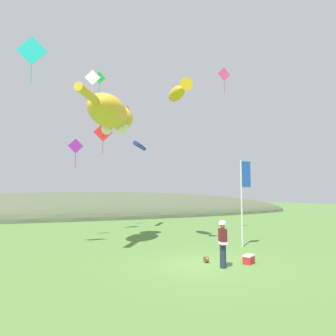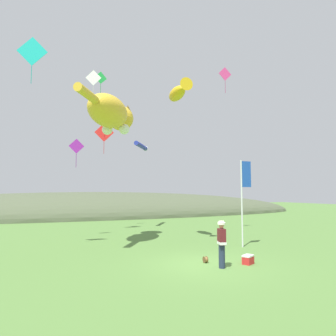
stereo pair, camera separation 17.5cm
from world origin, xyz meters
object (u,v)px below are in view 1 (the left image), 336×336
(festival_attendant, at_px, (223,242))
(kite_tube_streamer, at_px, (140,146))
(picnic_cooler, at_px, (249,259))
(kite_diamond_red, at_px, (103,132))
(festival_banner_pole, at_px, (244,190))
(kite_giant_cat, at_px, (111,114))
(kite_fish_windsock, at_px, (178,92))
(kite_diamond_teal, at_px, (32,51))
(kite_diamond_violet, at_px, (76,146))
(kite_diamond_pink, at_px, (224,74))
(kite_spool, at_px, (206,259))
(kite_diamond_green, at_px, (100,78))
(kite_diamond_white, at_px, (92,78))

(festival_attendant, height_order, kite_tube_streamer, kite_tube_streamer)
(picnic_cooler, bearing_deg, kite_diamond_red, 107.47)
(festival_attendant, distance_m, festival_banner_pole, 5.32)
(festival_attendant, xyz_separation_m, kite_giant_cat, (-2.98, 6.70, 6.37))
(kite_fish_windsock, distance_m, kite_tube_streamer, 8.05)
(festival_attendant, xyz_separation_m, kite_diamond_teal, (-7.13, 5.65, 8.82))
(kite_diamond_violet, distance_m, kite_diamond_pink, 11.72)
(picnic_cooler, relative_size, kite_diamond_pink, 0.30)
(kite_spool, xyz_separation_m, kite_diamond_violet, (-4.40, 8.82, 5.68))
(festival_banner_pole, xyz_separation_m, kite_diamond_violet, (-8.12, 6.44, 2.79))
(kite_diamond_pink, xyz_separation_m, kite_diamond_red, (-7.97, 4.01, -4.17))
(kite_giant_cat, distance_m, kite_diamond_violet, 3.81)
(picnic_cooler, bearing_deg, kite_diamond_green, 106.65)
(festival_banner_pole, bearing_deg, picnic_cooler, -124.84)
(kite_tube_streamer, distance_m, kite_diamond_pink, 8.67)
(kite_spool, bearing_deg, kite_giant_cat, 116.34)
(kite_fish_windsock, distance_m, kite_diamond_violet, 7.36)
(festival_banner_pole, xyz_separation_m, kite_giant_cat, (-6.54, 3.32, 4.31))
(kite_diamond_violet, relative_size, kite_diamond_pink, 0.97)
(kite_diamond_red, bearing_deg, kite_diamond_green, 97.57)
(kite_diamond_green, height_order, kite_diamond_teal, kite_diamond_green)
(picnic_cooler, relative_size, kite_diamond_teal, 0.25)
(kite_diamond_red, bearing_deg, kite_fish_windsock, -62.11)
(kite_diamond_red, bearing_deg, kite_diamond_violet, -133.91)
(picnic_cooler, bearing_deg, kite_giant_cat, 123.28)
(kite_diamond_green, height_order, kite_diamond_pink, kite_diamond_green)
(kite_diamond_white, bearing_deg, festival_attendant, -73.01)
(kite_diamond_pink, xyz_separation_m, kite_diamond_teal, (-12.67, -2.38, -1.69))
(picnic_cooler, relative_size, kite_fish_windsock, 0.21)
(festival_banner_pole, distance_m, kite_diamond_green, 14.53)
(kite_tube_streamer, distance_m, kite_diamond_white, 6.57)
(kite_spool, bearing_deg, kite_diamond_red, 101.60)
(kite_spool, relative_size, picnic_cooler, 0.44)
(kite_spool, xyz_separation_m, festival_banner_pole, (3.72, 2.38, 2.89))
(festival_attendant, distance_m, kite_diamond_red, 13.82)
(picnic_cooler, xyz_separation_m, kite_diamond_violet, (-5.88, 9.67, 5.63))
(kite_diamond_pink, height_order, kite_diamond_teal, kite_diamond_pink)
(picnic_cooler, xyz_separation_m, kite_diamond_teal, (-8.44, 5.50, 9.59))
(kite_diamond_red, relative_size, kite_diamond_teal, 0.98)
(kite_diamond_violet, bearing_deg, picnic_cooler, -58.69)
(festival_banner_pole, height_order, kite_giant_cat, kite_giant_cat)
(kite_diamond_white, distance_m, kite_diamond_teal, 6.75)
(kite_diamond_green, height_order, kite_diamond_red, kite_diamond_green)
(kite_diamond_violet, distance_m, kite_diamond_teal, 6.30)
(kite_diamond_white, height_order, kite_diamond_green, kite_diamond_green)
(kite_fish_windsock, height_order, kite_diamond_green, kite_diamond_green)
(kite_fish_windsock, distance_m, kite_diamond_pink, 5.81)
(kite_diamond_violet, bearing_deg, kite_diamond_red, 46.09)
(kite_spool, distance_m, kite_diamond_red, 13.36)
(festival_banner_pole, xyz_separation_m, kite_diamond_white, (-6.97, 7.77, 7.97))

